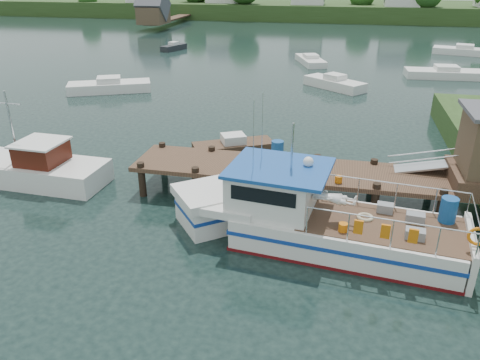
% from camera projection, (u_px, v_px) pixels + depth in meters
% --- Properties ---
extents(ground_plane, '(160.00, 160.00, 0.00)m').
position_uv_depth(ground_plane, '(269.00, 195.00, 21.12)').
color(ground_plane, black).
extents(far_shore, '(140.00, 42.55, 9.22)m').
position_uv_depth(far_shore, '(335.00, 7.00, 93.43)').
color(far_shore, '#2B451C').
rests_on(far_shore, ground).
extents(dock, '(16.60, 3.00, 4.78)m').
position_uv_depth(dock, '(429.00, 160.00, 18.92)').
color(dock, '#483122').
rests_on(dock, ground).
extents(lobster_boat, '(11.23, 4.36, 5.40)m').
position_uv_depth(lobster_boat, '(309.00, 218.00, 17.13)').
color(lobster_boat, silver).
rests_on(lobster_boat, ground).
extents(work_boat, '(8.28, 2.81, 4.35)m').
position_uv_depth(work_boat, '(28.00, 167.00, 22.22)').
color(work_boat, silver).
rests_on(work_boat, ground).
extents(moored_rowboat, '(4.48, 3.32, 1.25)m').
position_uv_depth(moored_rowboat, '(233.00, 148.00, 25.20)').
color(moored_rowboat, '#483122').
rests_on(moored_rowboat, ground).
extents(moored_far, '(7.19, 3.82, 1.16)m').
position_uv_depth(moored_far, '(464.00, 51.00, 54.79)').
color(moored_far, silver).
rests_on(moored_far, ground).
extents(moored_a, '(6.92, 4.79, 1.21)m').
position_uv_depth(moored_a, '(110.00, 86.00, 38.46)').
color(moored_a, silver).
rests_on(moored_a, ground).
extents(moored_b, '(5.44, 4.86, 1.21)m').
position_uv_depth(moored_b, '(335.00, 83.00, 39.47)').
color(moored_b, silver).
rests_on(moored_b, ground).
extents(moored_c, '(7.30, 2.89, 1.13)m').
position_uv_depth(moored_c, '(446.00, 73.00, 43.25)').
color(moored_c, silver).
rests_on(moored_c, ground).
extents(moored_d, '(3.83, 6.16, 0.99)m').
position_uv_depth(moored_d, '(311.00, 60.00, 49.62)').
color(moored_d, silver).
rests_on(moored_d, ground).
extents(moored_e, '(2.45, 3.87, 1.01)m').
position_uv_depth(moored_e, '(174.00, 47.00, 57.69)').
color(moored_e, black).
rests_on(moored_e, ground).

